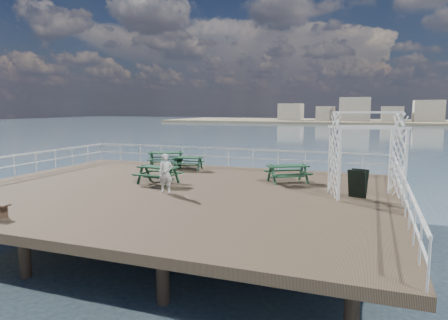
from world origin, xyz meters
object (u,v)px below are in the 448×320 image
picnic_table_b (188,160)px  trellis_arbor (366,159)px  picnic_table_c (288,170)px  picnic_table_d (158,171)px  person (166,173)px  picnic_table_a (166,156)px

picnic_table_b → trellis_arbor: bearing=-31.4°
picnic_table_b → trellis_arbor: trellis_arbor is taller
picnic_table_b → picnic_table_c: picnic_table_c is taller
picnic_table_d → person: (1.25, -1.58, 0.22)m
picnic_table_c → trellis_arbor: size_ratio=0.72×
picnic_table_b → person: bearing=-82.4°
picnic_table_c → person: bearing=-168.9°
picnic_table_c → picnic_table_d: (-5.44, -2.32, -0.01)m
picnic_table_a → person: (3.42, -6.31, 0.17)m
picnic_table_d → person: 2.03m
picnic_table_a → picnic_table_b: picnic_table_a is taller
picnic_table_b → picnic_table_a: bearing=152.8°
picnic_table_b → person: (1.75, -5.77, 0.28)m
picnic_table_c → trellis_arbor: trellis_arbor is taller
picnic_table_c → picnic_table_a: bearing=130.6°
picnic_table_b → trellis_arbor: 10.12m
picnic_table_c → picnic_table_d: picnic_table_c is taller
picnic_table_c → person: (-4.19, -3.91, 0.21)m
trellis_arbor → picnic_table_c: bearing=130.7°
picnic_table_d → picnic_table_c: bearing=26.0°
picnic_table_a → picnic_table_b: (1.67, -0.54, -0.11)m
picnic_table_c → person: 5.73m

